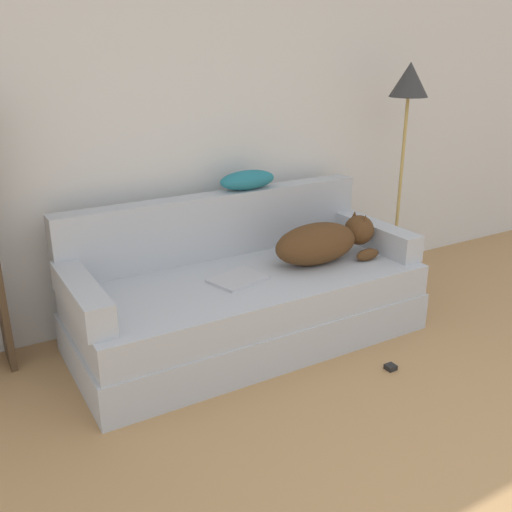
# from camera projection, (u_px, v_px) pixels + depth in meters

# --- Properties ---
(wall_back) EXTENTS (7.13, 0.06, 2.70)m
(wall_back) POSITION_uv_depth(u_px,v_px,m) (207.00, 111.00, 3.71)
(wall_back) COLOR silver
(wall_back) RESTS_ON ground_plane
(couch) EXTENTS (2.16, 0.95, 0.44)m
(couch) POSITION_uv_depth(u_px,v_px,m) (248.00, 308.00, 3.56)
(couch) COLOR #B2B7BC
(couch) RESTS_ON ground_plane
(couch_backrest) EXTENTS (2.12, 0.15, 0.42)m
(couch_backrest) POSITION_uv_depth(u_px,v_px,m) (217.00, 225.00, 3.73)
(couch_backrest) COLOR #B2B7BC
(couch_backrest) RESTS_ON couch
(couch_arm_left) EXTENTS (0.15, 0.76, 0.17)m
(couch_arm_left) POSITION_uv_depth(u_px,v_px,m) (81.00, 296.00, 2.97)
(couch_arm_left) COLOR #B2B7BC
(couch_arm_left) RESTS_ON couch
(couch_arm_right) EXTENTS (0.15, 0.76, 0.17)m
(couch_arm_right) POSITION_uv_depth(u_px,v_px,m) (375.00, 235.00, 3.92)
(couch_arm_right) COLOR #B2B7BC
(couch_arm_right) RESTS_ON couch
(dog) EXTENTS (0.74, 0.31, 0.28)m
(dog) POSITION_uv_depth(u_px,v_px,m) (324.00, 242.00, 3.64)
(dog) COLOR #513319
(dog) RESTS_ON couch
(laptop) EXTENTS (0.37, 0.31, 0.02)m
(laptop) POSITION_uv_depth(u_px,v_px,m) (238.00, 279.00, 3.39)
(laptop) COLOR #B7B7BC
(laptop) RESTS_ON couch
(throw_pillow) EXTENTS (0.40, 0.17, 0.13)m
(throw_pillow) POSITION_uv_depth(u_px,v_px,m) (247.00, 180.00, 3.75)
(throw_pillow) COLOR teal
(throw_pillow) RESTS_ON couch_backrest
(floor_lamp) EXTENTS (0.27, 0.27, 1.65)m
(floor_lamp) POSITION_uv_depth(u_px,v_px,m) (407.00, 104.00, 3.99)
(floor_lamp) COLOR tan
(floor_lamp) RESTS_ON ground_plane
(power_adapter) EXTENTS (0.06, 0.06, 0.03)m
(power_adapter) POSITION_uv_depth(u_px,v_px,m) (391.00, 367.00, 3.28)
(power_adapter) COLOR black
(power_adapter) RESTS_ON ground_plane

